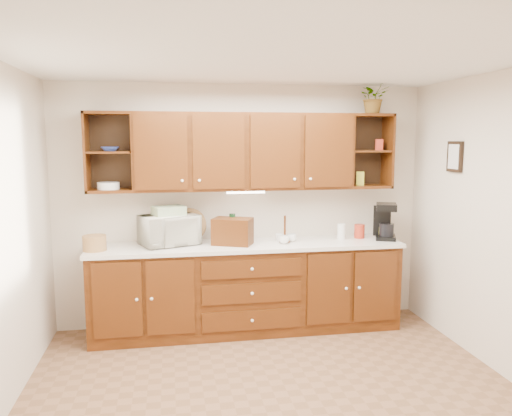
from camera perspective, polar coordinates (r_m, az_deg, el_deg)
name	(u,v)px	position (r m, az deg, el deg)	size (l,w,h in m)	color
floor	(276,398)	(4.20, 2.27, -20.87)	(4.00, 4.00, 0.00)	brown
ceiling	(278,57)	(3.73, 2.49, 16.82)	(4.00, 4.00, 0.00)	white
back_wall	(243,206)	(5.45, -1.53, 0.29)	(4.00, 4.00, 0.00)	beige
base_cabinets	(247,289)	(5.34, -1.02, -9.21)	(3.20, 0.60, 0.90)	#321705
countertop	(247,245)	(5.22, -1.01, -4.30)	(3.24, 0.64, 0.04)	silver
upper_cabinets	(246,151)	(5.25, -1.19, 6.48)	(3.20, 0.33, 0.80)	#321705
undercabinet_light	(246,192)	(5.22, -1.19, 1.83)	(0.40, 0.05, 0.03)	white
framed_picture	(455,157)	(5.28, 21.78, 5.47)	(0.03, 0.24, 0.30)	black
wicker_basket	(95,243)	(5.12, -17.97, -3.83)	(0.22, 0.22, 0.15)	#A97346
microwave	(169,230)	(5.21, -9.90, -2.48)	(0.56, 0.38, 0.31)	beige
towel_stack	(169,211)	(5.17, -9.95, -0.30)	(0.31, 0.22, 0.09)	#D9D466
wine_bottle	(232,228)	(5.23, -2.72, -2.32)	(0.07, 0.07, 0.31)	black
woven_tray	(190,240)	(5.37, -7.56, -3.70)	(0.36, 0.36, 0.02)	#A97346
bread_box	(233,231)	(5.15, -2.70, -2.68)	(0.39, 0.25, 0.27)	#321705
mug_tree	(285,238)	(5.28, 3.31, -3.45)	(0.25, 0.25, 0.29)	#321705
canister_red	(359,231)	(5.61, 11.73, -2.61)	(0.11, 0.11, 0.15)	#AE2D19
canister_white	(341,231)	(5.51, 9.73, -2.65)	(0.09, 0.09, 0.17)	white
canister_yellow	(383,233)	(5.66, 14.35, -2.78)	(0.10, 0.10, 0.12)	gold
coffee_maker	(385,222)	(5.61, 14.53, -1.54)	(0.29, 0.33, 0.39)	black
bowl_stack	(110,149)	(5.20, -16.35, 6.48)	(0.18, 0.18, 0.04)	navy
plate_stack	(108,186)	(5.23, -16.52, 2.45)	(0.22, 0.22, 0.07)	white
pantry_box_yellow	(360,178)	(5.58, 11.82, 3.33)	(0.08, 0.06, 0.15)	gold
pantry_box_red	(379,145)	(5.64, 13.89, 7.03)	(0.08, 0.07, 0.12)	#AE2D19
potted_plant	(374,97)	(5.60, 13.31, 12.23)	(0.32, 0.27, 0.35)	#999999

